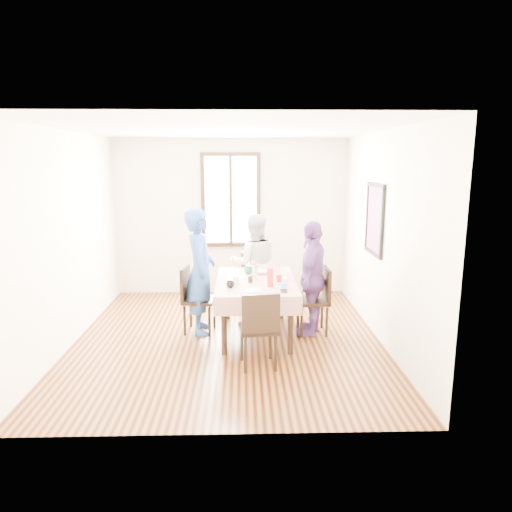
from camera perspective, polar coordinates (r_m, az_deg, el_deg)
name	(u,v)px	position (r m, az deg, el deg)	size (l,w,h in m)	color
ground	(228,338)	(6.39, -3.41, -9.88)	(4.50, 4.50, 0.00)	black
back_wall	(231,217)	(8.25, -3.04, 4.70)	(4.00, 4.00, 0.00)	#F1E4C8
right_wall	(382,238)	(6.28, 15.00, 2.17)	(4.50, 4.50, 0.00)	#F1E4C8
window_frame	(231,200)	(8.20, -3.07, 6.77)	(1.02, 0.06, 1.62)	black
window_pane	(231,200)	(8.21, -3.06, 6.77)	(0.90, 0.02, 1.50)	white
art_poster	(375,219)	(6.53, 14.19, 4.34)	(0.04, 0.76, 0.96)	red
dining_table	(256,308)	(6.38, -0.01, -6.30)	(0.92, 1.46, 0.75)	black
tablecloth	(256,281)	(6.27, -0.01, -2.99)	(1.04, 1.58, 0.01)	#601406
chair_left	(199,300)	(6.51, -6.87, -5.28)	(0.42, 0.42, 0.91)	black
chair_right	(312,301)	(6.46, 6.85, -5.40)	(0.42, 0.42, 0.91)	black
chair_far	(254,283)	(7.32, -0.23, -3.31)	(0.42, 0.42, 0.91)	black
chair_near	(258,328)	(5.41, 0.28, -8.75)	(0.42, 0.42, 0.91)	black
person_left	(200,271)	(6.41, -6.77, -1.87)	(0.62, 0.41, 1.71)	#274A91
person_far	(254,264)	(7.23, -0.23, -0.94)	(0.75, 0.58, 1.54)	beige
person_right	(312,278)	(6.38, 6.74, -2.66)	(0.91, 0.38, 1.55)	#60397B
mug_black	(230,285)	(5.90, -3.14, -3.49)	(0.10, 0.10, 0.08)	black
mug_flag	(279,279)	(6.17, 2.80, -2.77)	(0.09, 0.09, 0.09)	red
mug_green	(248,271)	(6.60, -0.92, -1.79)	(0.12, 0.12, 0.09)	#0C7226
serving_bowl	(262,272)	(6.62, 0.74, -1.95)	(0.20, 0.20, 0.05)	white
juice_carton	(270,277)	(5.95, 1.73, -2.57)	(0.07, 0.07, 0.23)	red
butter_tub	(283,286)	(5.87, 3.31, -3.69)	(0.11, 0.11, 0.05)	white
jam_jar	(250,279)	(6.14, -0.69, -2.84)	(0.06, 0.06, 0.09)	black
drinking_glass	(236,280)	(6.06, -2.45, -2.90)	(0.08, 0.08, 0.11)	silver
smartphone	(284,291)	(5.75, 3.40, -4.27)	(0.08, 0.16, 0.01)	black
flower_vase	(255,274)	(6.32, -0.08, -2.23)	(0.06, 0.06, 0.13)	silver
plate_left	(235,278)	(6.34, -2.61, -2.74)	(0.20, 0.20, 0.01)	white
plate_right	(281,278)	(6.35, 2.99, -2.71)	(0.20, 0.20, 0.01)	white
plate_far	(255,270)	(6.84, -0.17, -1.65)	(0.20, 0.20, 0.01)	white
plate_near	(254,290)	(5.76, -0.28, -4.18)	(0.20, 0.20, 0.01)	white
butter_lid	(283,284)	(5.86, 3.31, -3.37)	(0.12, 0.12, 0.01)	blue
flower_bunch	(255,266)	(6.30, -0.08, -1.23)	(0.09, 0.09, 0.10)	yellow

